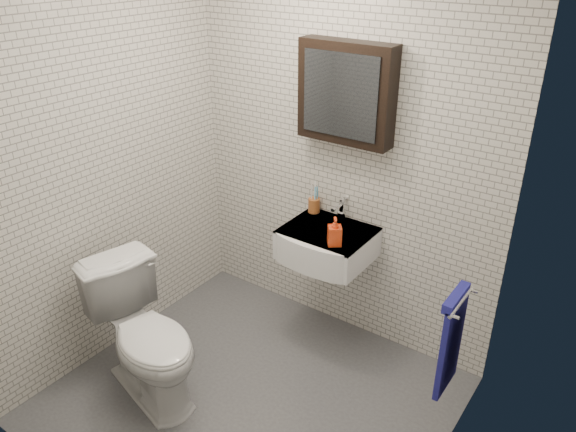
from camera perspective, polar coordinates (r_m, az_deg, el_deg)
The scene contains 9 objects.
ground at distance 3.60m, azimuth -3.89°, elevation -18.00°, with size 2.20×2.00×0.01m, color #494B51.
room_shell at distance 2.78m, azimuth -4.80°, elevation 3.96°, with size 2.22×2.02×2.51m.
washbasin at distance 3.61m, azimuth 3.70°, elevation -2.96°, with size 0.55×0.50×0.20m.
faucet at distance 3.68m, azimuth 5.39°, elevation 0.46°, with size 0.06×0.20×0.15m.
mirror_cabinet at distance 3.41m, azimuth 5.92°, elevation 12.33°, with size 0.60×0.15×0.60m.
towel_rail at distance 3.00m, azimuth 16.29°, elevation -11.81°, with size 0.09×0.30×0.58m.
toothbrush_cup at distance 3.79m, azimuth 2.66°, elevation 1.17°, with size 0.08×0.08×0.22m.
soap_bottle at distance 3.38m, azimuth 4.77°, elevation -1.55°, with size 0.08×0.08×0.18m, color #E85918.
toilet at distance 3.49m, azimuth -14.17°, elevation -11.79°, with size 0.46×0.81×0.83m, color white.
Camera 1 is at (1.67, -1.95, 2.54)m, focal length 35.00 mm.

